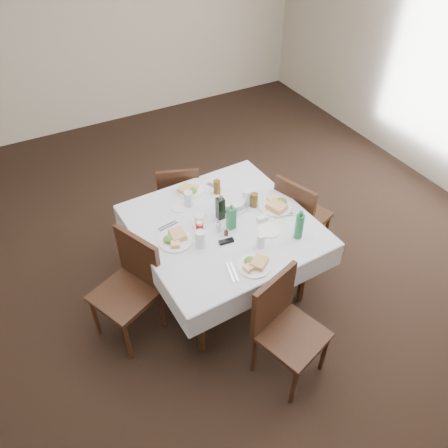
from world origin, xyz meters
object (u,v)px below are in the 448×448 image
(chair_north, at_px, (179,195))
(chair_east, at_px, (298,213))
(water_s, at_px, (261,241))
(chair_south, at_px, (283,322))
(oil_cruet_dark, at_px, (220,207))
(chair_west, at_px, (132,281))
(water_e, at_px, (247,197))
(ketchup_bottle, at_px, (200,229))
(green_bottle, at_px, (299,226))
(bread_basket, at_px, (233,204))
(water_n, at_px, (189,199))
(oil_cruet_green, at_px, (231,217))
(coffee_mug, at_px, (200,220))
(water_w, at_px, (200,239))
(dining_table, at_px, (223,230))

(chair_north, bearing_deg, chair_east, -44.04)
(chair_east, distance_m, water_s, 0.86)
(chair_south, height_order, oil_cruet_dark, oil_cruet_dark)
(chair_south, relative_size, chair_east, 1.02)
(chair_east, distance_m, chair_west, 1.66)
(chair_south, bearing_deg, water_e, 73.82)
(ketchup_bottle, relative_size, green_bottle, 0.50)
(chair_south, xyz_separation_m, bread_basket, (0.18, 1.08, 0.27))
(water_e, xyz_separation_m, oil_cruet_dark, (-0.29, -0.05, 0.04))
(chair_west, xyz_separation_m, water_n, (0.69, 0.39, 0.30))
(chair_east, xyz_separation_m, bread_basket, (-0.65, 0.12, 0.28))
(water_e, bearing_deg, oil_cruet_dark, -169.45)
(chair_west, xyz_separation_m, oil_cruet_green, (0.88, -0.04, 0.34))
(chair_east, distance_m, oil_cruet_dark, 0.88)
(ketchup_bottle, bearing_deg, water_n, 78.14)
(chair_north, distance_m, ketchup_bottle, 0.97)
(ketchup_bottle, bearing_deg, coffee_mug, 64.46)
(green_bottle, bearing_deg, chair_east, 51.16)
(water_w, distance_m, bread_basket, 0.54)
(water_s, xyz_separation_m, oil_cruet_dark, (-0.12, 0.45, 0.05))
(water_w, bearing_deg, water_n, 75.30)
(chair_south, bearing_deg, water_n, 96.44)
(chair_north, xyz_separation_m, green_bottle, (0.49, -1.29, 0.39))
(coffee_mug, bearing_deg, green_bottle, -39.17)
(chair_east, relative_size, water_e, 6.34)
(chair_east, xyz_separation_m, ketchup_bottle, (-1.05, -0.06, 0.30))
(water_w, bearing_deg, chair_east, 9.31)
(water_n, distance_m, coffee_mug, 0.27)
(oil_cruet_dark, bearing_deg, water_n, 120.53)
(chair_north, xyz_separation_m, water_n, (-0.11, -0.51, 0.35))
(water_s, bearing_deg, oil_cruet_green, 107.60)
(water_n, bearing_deg, coffee_mug, -95.69)
(green_bottle, bearing_deg, oil_cruet_green, 139.70)
(chair_south, bearing_deg, dining_table, 89.77)
(oil_cruet_dark, height_order, oil_cruet_green, oil_cruet_green)
(oil_cruet_green, bearing_deg, dining_table, 115.89)
(oil_cruet_green, bearing_deg, ketchup_bottle, 170.19)
(chair_east, xyz_separation_m, oil_cruet_dark, (-0.80, 0.04, 0.35))
(water_n, bearing_deg, chair_north, 77.66)
(water_e, relative_size, coffee_mug, 1.01)
(dining_table, relative_size, chair_south, 1.58)
(bread_basket, distance_m, green_bottle, 0.64)
(oil_cruet_green, relative_size, coffee_mug, 1.83)
(coffee_mug, bearing_deg, water_s, -56.34)
(bread_basket, bearing_deg, chair_west, -169.63)
(chair_east, xyz_separation_m, water_s, (-0.69, -0.41, 0.30))
(dining_table, relative_size, coffee_mug, 10.34)
(oil_cruet_green, bearing_deg, water_n, 113.16)
(oil_cruet_dark, height_order, ketchup_bottle, oil_cruet_dark)
(bread_basket, height_order, ketchup_bottle, ketchup_bottle)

